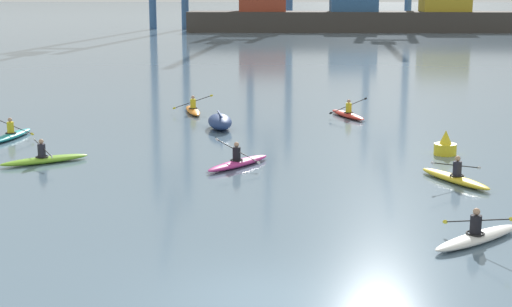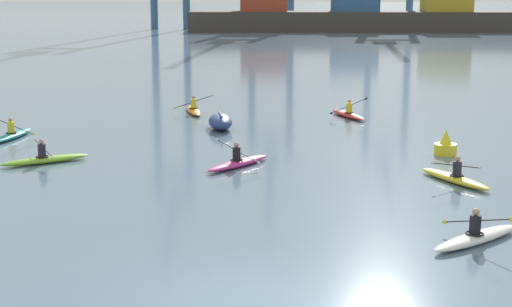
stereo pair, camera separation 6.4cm
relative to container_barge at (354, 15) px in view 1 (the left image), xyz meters
The scene contains 11 objects.
ground_plane 109.25m from the container_barge, 96.04° to the right, with size 800.00×800.00×0.00m, color slate.
container_barge is the anchor object (origin of this frame).
capsized_dinghy 88.92m from the container_barge, 99.06° to the right, with size 1.55×2.75×0.76m.
channel_buoy 93.51m from the container_barge, 92.74° to the right, with size 0.90×0.90×1.00m.
kayak_orange 84.47m from the container_barge, 100.81° to the right, with size 2.15×3.44×0.99m.
kayak_magenta 96.67m from the container_barge, 97.53° to the right, with size 2.49×3.10×1.00m.
kayak_yellow 98.16m from the container_barge, 92.96° to the right, with size 2.15×3.27×0.95m.
kayak_teal 93.44m from the container_barge, 104.30° to the right, with size 2.16×3.45×1.06m.
kayak_white 104.74m from the container_barge, 93.23° to the right, with size 2.97×2.67×0.96m.
kayak_red 84.49m from the container_barge, 95.18° to the right, with size 2.05×3.37×1.02m.
kayak_lime 97.61m from the container_barge, 101.89° to the right, with size 3.15×2.41×0.95m.
Camera 1 is at (0.47, -15.69, 6.52)m, focal length 54.80 mm.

